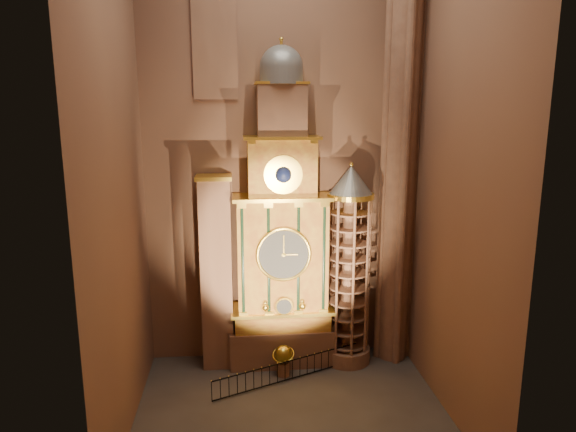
{
  "coord_description": "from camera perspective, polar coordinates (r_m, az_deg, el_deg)",
  "views": [
    {
      "loc": [
        -2.27,
        -20.6,
        13.54
      ],
      "look_at": [
        0.12,
        3.0,
        8.48
      ],
      "focal_mm": 32.0,
      "sensor_mm": 36.0,
      "label": 1
    }
  ],
  "objects": [
    {
      "name": "wall_right",
      "position": [
        22.73,
        18.4,
        5.02
      ],
      "size": [
        0.0,
        22.0,
        22.0
      ],
      "primitive_type": "plane",
      "rotation": [
        1.57,
        0.0,
        -1.57
      ],
      "color": "#886249",
      "rests_on": "floor"
    },
    {
      "name": "floor",
      "position": [
        24.75,
        0.45,
        -21.11
      ],
      "size": [
        14.0,
        14.0,
        0.0
      ],
      "primitive_type": "plane",
      "color": "#383330",
      "rests_on": "ground"
    },
    {
      "name": "gothic_pier",
      "position": [
        27.05,
        12.35,
        6.38
      ],
      "size": [
        2.04,
        2.04,
        22.0
      ],
      "color": "#8C634C",
      "rests_on": "floor"
    },
    {
      "name": "wall_back",
      "position": [
        26.81,
        -0.91,
        6.61
      ],
      "size": [
        22.0,
        0.0,
        22.0
      ],
      "primitive_type": "plane",
      "rotation": [
        1.57,
        0.0,
        0.0
      ],
      "color": "#886249",
      "rests_on": "floor"
    },
    {
      "name": "portrait_tower",
      "position": [
        26.94,
        -7.94,
        -6.22
      ],
      "size": [
        1.8,
        1.6,
        10.2
      ],
      "color": "#8C634C",
      "rests_on": "floor"
    },
    {
      "name": "iron_railing",
      "position": [
        26.89,
        0.09,
        -16.79
      ],
      "size": [
        7.56,
        3.25,
        1.05
      ],
      "color": "black",
      "rests_on": "floor"
    },
    {
      "name": "stair_turret",
      "position": [
        27.23,
        6.77,
        -5.72
      ],
      "size": [
        2.5,
        2.5,
        10.8
      ],
      "color": "#8C634C",
      "rests_on": "floor"
    },
    {
      "name": "celestial_globe",
      "position": [
        27.18,
        -0.53,
        -15.47
      ],
      "size": [
        1.44,
        1.41,
        1.64
      ],
      "color": "#8C634C",
      "rests_on": "floor"
    },
    {
      "name": "stained_glass_window",
      "position": [
        26.69,
        -8.16,
        18.3
      ],
      "size": [
        2.2,
        0.14,
        5.2
      ],
      "color": "navy",
      "rests_on": "wall_back"
    },
    {
      "name": "astronomical_clock",
      "position": [
        26.56,
        -0.68,
        -2.93
      ],
      "size": [
        5.6,
        2.41,
        16.7
      ],
      "color": "#8C634C",
      "rests_on": "floor"
    },
    {
      "name": "wall_left",
      "position": [
        21.29,
        -18.64,
        4.57
      ],
      "size": [
        0.0,
        22.0,
        22.0
      ],
      "primitive_type": "plane",
      "rotation": [
        1.57,
        0.0,
        1.57
      ],
      "color": "#886249",
      "rests_on": "floor"
    }
  ]
}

